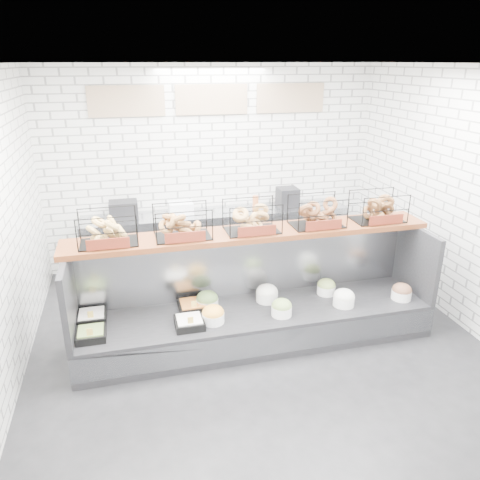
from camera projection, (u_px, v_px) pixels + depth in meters
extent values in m
plane|color=black|center=(263.00, 354.00, 5.16)|extent=(5.50, 5.50, 0.00)
cube|color=silver|center=(213.00, 168.00, 7.11)|extent=(5.00, 0.02, 3.00)
cube|color=white|center=(270.00, 64.00, 4.08)|extent=(5.00, 5.50, 0.02)
cube|color=tan|center=(126.00, 101.00, 6.45)|extent=(1.05, 0.03, 0.42)
cube|color=tan|center=(212.00, 100.00, 6.73)|extent=(1.05, 0.03, 0.42)
cube|color=tan|center=(290.00, 98.00, 7.00)|extent=(1.05, 0.03, 0.42)
cube|color=black|center=(256.00, 324.00, 5.36)|extent=(4.00, 0.90, 0.40)
cube|color=#93969B|center=(268.00, 343.00, 4.96)|extent=(4.00, 0.03, 0.28)
cube|color=#93969B|center=(247.00, 262.00, 5.52)|extent=(4.00, 0.08, 0.80)
cube|color=black|center=(69.00, 297.00, 4.70)|extent=(0.06, 0.90, 0.80)
cube|color=black|center=(415.00, 259.00, 5.60)|extent=(0.06, 0.90, 0.80)
cube|color=black|center=(91.00, 334.00, 4.72)|extent=(0.29, 0.29, 0.08)
cube|color=olive|center=(91.00, 332.00, 4.70)|extent=(0.25, 0.25, 0.04)
cube|color=#F0C853|center=(90.00, 332.00, 4.59)|extent=(0.06, 0.01, 0.08)
cube|color=black|center=(92.00, 317.00, 5.04)|extent=(0.31, 0.31, 0.08)
cube|color=white|center=(91.00, 314.00, 5.02)|extent=(0.26, 0.26, 0.04)
cube|color=#F0C853|center=(90.00, 315.00, 4.91)|extent=(0.06, 0.01, 0.08)
cube|color=black|center=(189.00, 323.00, 4.93)|extent=(0.30, 0.30, 0.08)
cube|color=white|center=(189.00, 320.00, 4.91)|extent=(0.26, 0.26, 0.04)
cube|color=#F0C853|center=(191.00, 320.00, 4.80)|extent=(0.06, 0.01, 0.08)
cube|color=black|center=(193.00, 307.00, 5.25)|extent=(0.31, 0.31, 0.08)
cube|color=orange|center=(193.00, 304.00, 5.24)|extent=(0.26, 0.26, 0.04)
cube|color=#F0C853|center=(194.00, 304.00, 5.12)|extent=(0.06, 0.01, 0.08)
cylinder|color=white|center=(213.00, 318.00, 5.00)|extent=(0.24, 0.24, 0.11)
ellipsoid|color=gold|center=(213.00, 313.00, 4.98)|extent=(0.24, 0.24, 0.17)
cylinder|color=white|center=(207.00, 303.00, 5.30)|extent=(0.25, 0.25, 0.11)
ellipsoid|color=#5B7C3F|center=(207.00, 298.00, 5.27)|extent=(0.25, 0.25, 0.17)
cylinder|color=white|center=(282.00, 311.00, 5.14)|extent=(0.23, 0.23, 0.11)
ellipsoid|color=#77934B|center=(282.00, 306.00, 5.12)|extent=(0.22, 0.22, 0.16)
cylinder|color=white|center=(267.00, 296.00, 5.45)|extent=(0.26, 0.26, 0.11)
ellipsoid|color=silver|center=(267.00, 292.00, 5.43)|extent=(0.25, 0.25, 0.18)
cylinder|color=white|center=(344.00, 301.00, 5.35)|extent=(0.25, 0.25, 0.11)
ellipsoid|color=silver|center=(344.00, 296.00, 5.33)|extent=(0.24, 0.24, 0.17)
cylinder|color=white|center=(326.00, 289.00, 5.61)|extent=(0.22, 0.22, 0.11)
ellipsoid|color=#859A4E|center=(326.00, 285.00, 5.59)|extent=(0.22, 0.22, 0.15)
cylinder|color=white|center=(401.00, 294.00, 5.49)|extent=(0.23, 0.23, 0.11)
ellipsoid|color=brown|center=(402.00, 290.00, 5.47)|extent=(0.23, 0.23, 0.16)
cube|color=#4D2210|center=(252.00, 233.00, 5.19)|extent=(4.10, 0.50, 0.06)
cube|color=black|center=(107.00, 228.00, 4.77)|extent=(0.60, 0.38, 0.34)
cube|color=#5C1E11|center=(108.00, 244.00, 4.62)|extent=(0.42, 0.02, 0.11)
cube|color=black|center=(182.00, 222.00, 4.94)|extent=(0.60, 0.38, 0.34)
cube|color=#5C1E11|center=(185.00, 237.00, 4.80)|extent=(0.42, 0.02, 0.11)
cube|color=black|center=(252.00, 216.00, 5.12)|extent=(0.60, 0.38, 0.34)
cube|color=#5C1E11|center=(257.00, 231.00, 4.97)|extent=(0.42, 0.02, 0.11)
cube|color=black|center=(317.00, 211.00, 5.29)|extent=(0.60, 0.38, 0.34)
cube|color=#5C1E11|center=(324.00, 225.00, 5.15)|extent=(0.42, 0.02, 0.11)
cube|color=black|center=(378.00, 206.00, 5.47)|extent=(0.60, 0.38, 0.34)
cube|color=#5C1E11|center=(386.00, 220.00, 5.32)|extent=(0.42, 0.02, 0.11)
cube|color=#93969B|center=(218.00, 239.00, 7.20)|extent=(4.00, 0.60, 0.90)
cube|color=black|center=(124.00, 209.00, 6.73)|extent=(0.40, 0.30, 0.24)
cube|color=silver|center=(181.00, 208.00, 6.89)|extent=(0.35, 0.28, 0.18)
cylinder|color=#B85E2E|center=(255.00, 203.00, 7.08)|extent=(0.09, 0.09, 0.22)
cube|color=black|center=(288.00, 198.00, 7.21)|extent=(0.30, 0.30, 0.30)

